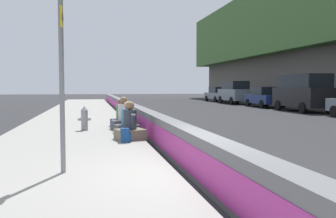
% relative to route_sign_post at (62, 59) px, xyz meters
% --- Properties ---
extents(ground_plane, '(160.00, 160.00, 0.00)m').
position_rel_route_sign_post_xyz_m(ground_plane, '(-0.57, -2.50, -2.21)').
color(ground_plane, '#2B2B2D').
rests_on(ground_plane, ground).
extents(sidewalk_strip, '(80.00, 4.40, 0.14)m').
position_rel_route_sign_post_xyz_m(sidewalk_strip, '(-0.57, 0.15, -2.14)').
color(sidewalk_strip, gray).
rests_on(sidewalk_strip, ground_plane).
extents(jersey_barrier, '(76.00, 0.45, 0.85)m').
position_rel_route_sign_post_xyz_m(jersey_barrier, '(-0.57, -2.49, -1.79)').
color(jersey_barrier, slate).
rests_on(jersey_barrier, ground_plane).
extents(route_sign_post, '(0.44, 0.09, 3.60)m').
position_rel_route_sign_post_xyz_m(route_sign_post, '(0.00, 0.00, 0.00)').
color(route_sign_post, gray).
rests_on(route_sign_post, sidewalk_strip).
extents(fire_hydrant, '(0.26, 0.46, 0.88)m').
position_rel_route_sign_post_xyz_m(fire_hydrant, '(6.53, -0.26, -1.62)').
color(fire_hydrant, gray).
rests_on(fire_hydrant, sidewalk_strip).
extents(seated_person_foreground, '(0.86, 0.95, 1.14)m').
position_rel_route_sign_post_xyz_m(seated_person_foreground, '(3.88, -1.63, -1.71)').
color(seated_person_foreground, '#706651').
rests_on(seated_person_foreground, sidewalk_strip).
extents(seated_person_middle, '(0.78, 0.87, 1.07)m').
position_rel_route_sign_post_xyz_m(seated_person_middle, '(5.36, -1.68, -1.74)').
color(seated_person_middle, '#424247').
rests_on(seated_person_middle, sidewalk_strip).
extents(seated_person_rear, '(0.83, 0.95, 1.20)m').
position_rel_route_sign_post_xyz_m(seated_person_rear, '(6.54, -1.68, -1.70)').
color(seated_person_rear, '#424247').
rests_on(seated_person_rear, sidewalk_strip).
extents(seated_person_far, '(0.73, 0.83, 1.08)m').
position_rel_route_sign_post_xyz_m(seated_person_far, '(7.53, -1.65, -1.73)').
color(seated_person_far, '#23284C').
rests_on(seated_person_far, sidewalk_strip).
extents(backpack, '(0.32, 0.28, 0.40)m').
position_rel_route_sign_post_xyz_m(backpack, '(3.42, -1.44, -1.88)').
color(backpack, navy).
rests_on(backpack, sidewalk_strip).
extents(parked_car_fourth, '(5.16, 2.23, 2.56)m').
position_rel_route_sign_post_xyz_m(parked_car_fourth, '(15.48, -14.76, -0.86)').
color(parked_car_fourth, black).
rests_on(parked_car_fourth, ground_plane).
extents(parked_car_midline, '(4.57, 2.09, 1.71)m').
position_rel_route_sign_post_xyz_m(parked_car_midline, '(20.96, -14.70, -1.35)').
color(parked_car_midline, navy).
rests_on(parked_car_midline, ground_plane).
extents(parked_car_far, '(4.81, 2.08, 2.28)m').
position_rel_route_sign_post_xyz_m(parked_car_far, '(27.07, -14.59, -1.03)').
color(parked_car_far, slate).
rests_on(parked_car_far, ground_plane).
extents(parked_car_farther, '(4.55, 2.05, 1.71)m').
position_rel_route_sign_post_xyz_m(parked_car_farther, '(32.48, -14.82, -1.35)').
color(parked_car_farther, slate).
rests_on(parked_car_farther, ground_plane).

